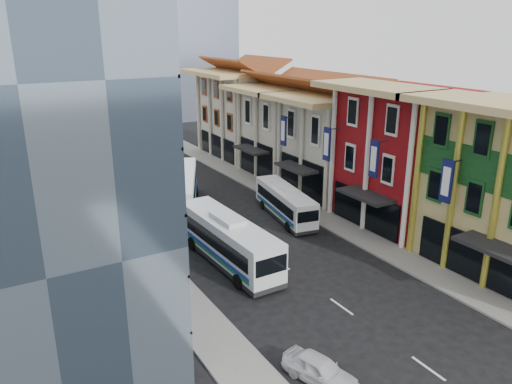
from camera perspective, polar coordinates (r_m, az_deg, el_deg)
ground at (r=28.46m, az=20.68°, el=-19.42°), size 200.00×200.00×0.00m
sidewalk_right at (r=47.57m, az=6.90°, el=-2.49°), size 3.00×90.00×0.15m
sidewalk_left at (r=40.34m, az=-12.93°, el=-6.78°), size 3.00×90.00×0.15m
shophouse_red at (r=45.84m, az=16.49°, el=3.84°), size 8.00×10.00×12.00m
shophouse_cream_near at (r=52.81m, az=8.95°, el=5.11°), size 8.00×9.00×10.00m
shophouse_cream_mid at (r=59.87m, az=3.51°, el=6.86°), size 8.00×9.00×10.00m
shophouse_cream_far at (r=68.60m, az=-1.40°, el=8.78°), size 8.00×12.00×11.00m
office_block_far at (r=56.16m, az=-27.22°, el=6.18°), size 10.00×18.00×14.00m
bus_left_near at (r=37.24m, az=-3.23°, el=-5.43°), size 3.06×11.84×3.78m
bus_left_far at (r=48.50m, az=-8.65°, el=0.25°), size 7.90×12.55×4.00m
bus_right at (r=46.07m, az=3.35°, el=-1.14°), size 3.86×9.86×3.08m
sedan_left at (r=26.51m, az=7.29°, el=-19.49°), size 2.74×4.33×1.37m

